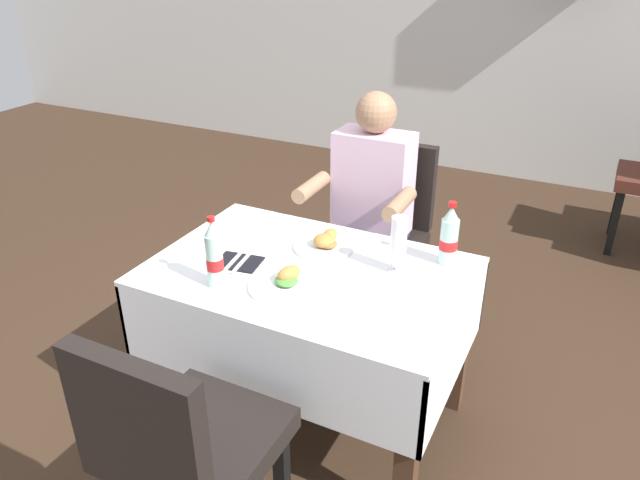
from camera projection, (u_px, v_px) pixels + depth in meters
ground_plane at (279, 414)px, 2.63m from camera, size 11.00×11.00×0.00m
main_dining_table at (309, 306)px, 2.37m from camera, size 1.21×0.81×0.74m
chair_far_diner_seat at (381, 230)px, 3.01m from camera, size 0.44×0.50×0.97m
chair_near_camera_side at (184, 445)px, 1.75m from camera, size 0.44×0.50×0.97m
seated_diner_far at (368, 208)px, 2.87m from camera, size 0.50×0.46×1.26m
plate_near_camera at (284, 282)px, 2.17m from camera, size 0.24×0.24×0.07m
plate_far_diner at (325, 243)px, 2.45m from camera, size 0.25×0.25×0.06m
beer_glass_left at (398, 245)px, 2.23m from camera, size 0.07×0.07×0.23m
cola_bottle_primary at (214, 256)px, 2.14m from camera, size 0.06×0.06×0.28m
cola_bottle_secondary at (449, 237)px, 2.29m from camera, size 0.07×0.07×0.26m
napkin_cutlery_set at (239, 262)px, 2.34m from camera, size 0.19×0.20×0.01m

